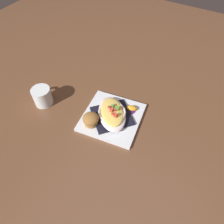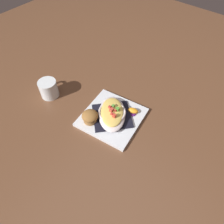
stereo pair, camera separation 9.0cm
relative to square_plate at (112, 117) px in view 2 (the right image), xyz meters
name	(u,v)px [view 2 (the right image)]	position (x,y,z in m)	size (l,w,h in m)	color
ground_plane	(112,118)	(0.00, 0.00, -0.01)	(2.60, 2.60, 0.00)	brown
square_plate	(112,117)	(0.00, 0.00, 0.00)	(0.25, 0.25, 0.01)	white
folded_napkin	(112,116)	(0.00, 0.00, 0.01)	(0.15, 0.17, 0.01)	black
gratin_dish	(112,113)	(0.00, 0.00, 0.03)	(0.23, 0.22, 0.05)	silver
muffin	(90,117)	(0.08, -0.06, 0.03)	(0.07, 0.07, 0.05)	olive
orange_garnish	(133,111)	(-0.08, 0.06, 0.02)	(0.06, 0.06, 0.02)	#4D1863
coffee_mug	(49,89)	(0.08, -0.33, 0.03)	(0.09, 0.11, 0.09)	white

